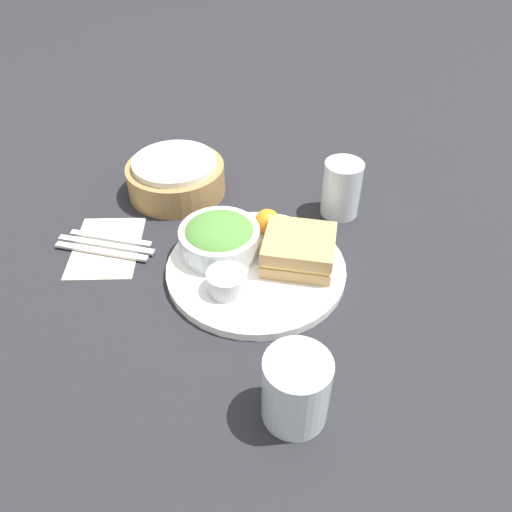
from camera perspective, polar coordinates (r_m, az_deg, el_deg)
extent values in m
plane|color=#232328|center=(0.82, 0.00, -1.81)|extent=(4.00, 4.00, 0.00)
cylinder|color=white|center=(0.82, 0.00, -1.44)|extent=(0.29, 0.29, 0.01)
cube|color=tan|center=(0.82, 4.88, -0.04)|extent=(0.13, 0.12, 0.02)
cube|color=#E5C666|center=(0.81, 4.93, 0.73)|extent=(0.13, 0.12, 0.01)
cube|color=tan|center=(0.80, 4.99, 1.51)|extent=(0.13, 0.12, 0.02)
cylinder|color=white|center=(0.83, -4.17, 1.84)|extent=(0.13, 0.13, 0.04)
ellipsoid|color=#4C8438|center=(0.82, -4.22, 2.48)|extent=(0.12, 0.12, 0.05)
cylinder|color=#B7B7BC|center=(0.76, -3.38, -2.91)|extent=(0.06, 0.06, 0.03)
sphere|color=orange|center=(0.87, 1.30, 3.95)|extent=(0.04, 0.04, 0.04)
cylinder|color=silver|center=(0.94, 9.74, 7.60)|extent=(0.07, 0.07, 0.11)
cylinder|color=#997547|center=(1.00, -9.10, 8.70)|extent=(0.19, 0.19, 0.06)
cylinder|color=white|center=(0.99, -9.32, 10.45)|extent=(0.16, 0.16, 0.01)
cube|color=beige|center=(0.91, -16.71, 1.02)|extent=(0.11, 0.16, 0.00)
cube|color=silver|center=(0.89, -17.27, 0.51)|extent=(0.17, 0.05, 0.01)
cube|color=silver|center=(0.90, -16.77, 1.24)|extent=(0.17, 0.06, 0.01)
cube|color=silver|center=(0.92, -16.28, 1.95)|extent=(0.15, 0.05, 0.01)
cylinder|color=silver|center=(0.62, 4.59, -14.94)|extent=(0.08, 0.08, 0.10)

